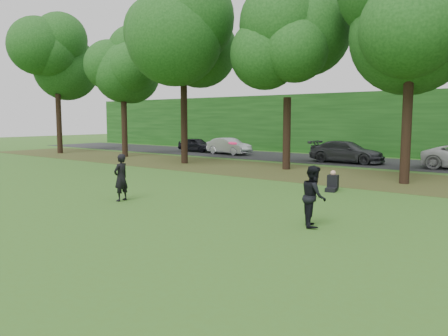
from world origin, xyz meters
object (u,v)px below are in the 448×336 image
object	(u,v)px
frisbee	(233,143)
seated_person	(332,183)
player_right	(314,196)
player_left	(121,178)

from	to	relation	value
frisbee	seated_person	distance (m)	6.49
player_right	frisbee	xyz separation A→B (m)	(-2.47, -0.35, 1.36)
player_left	frisbee	world-z (taller)	frisbee
frisbee	player_left	bearing A→B (deg)	-173.95
player_left	player_right	xyz separation A→B (m)	(7.07, 0.84, -0.01)
frisbee	seated_person	world-z (taller)	frisbee
player_right	seated_person	size ratio (longest dim) A/B	2.01
player_left	seated_person	bearing A→B (deg)	135.88
frisbee	seated_person	xyz separation A→B (m)	(0.41, 6.19, -1.88)
player_left	frisbee	distance (m)	4.81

